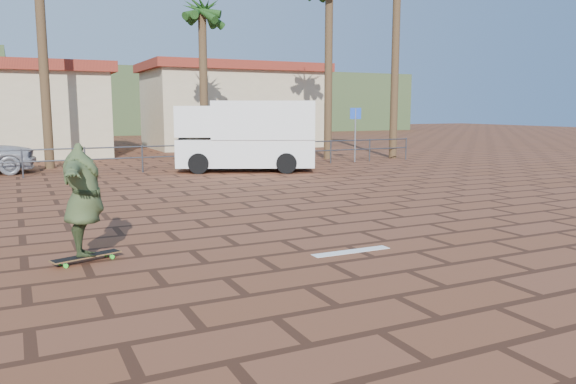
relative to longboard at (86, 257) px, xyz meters
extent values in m
plane|color=brown|center=(3.30, -0.04, -0.09)|extent=(120.00, 120.00, 0.00)
cube|color=white|center=(4.00, -1.24, -0.08)|extent=(1.40, 0.22, 0.01)
cylinder|color=#47494F|center=(-0.70, 11.96, 0.41)|extent=(0.06, 0.06, 1.00)
cylinder|color=#47494F|center=(1.30, 11.96, 0.41)|extent=(0.06, 0.06, 1.00)
cylinder|color=#47494F|center=(3.30, 11.96, 0.41)|extent=(0.06, 0.06, 1.00)
cylinder|color=#47494F|center=(5.30, 11.96, 0.41)|extent=(0.06, 0.06, 1.00)
cylinder|color=#47494F|center=(7.30, 11.96, 0.41)|extent=(0.06, 0.06, 1.00)
cylinder|color=#47494F|center=(9.30, 11.96, 0.41)|extent=(0.06, 0.06, 1.00)
cylinder|color=#47494F|center=(11.30, 11.96, 0.41)|extent=(0.06, 0.06, 1.00)
cylinder|color=#47494F|center=(13.30, 11.96, 0.41)|extent=(0.06, 0.06, 1.00)
cylinder|color=#47494F|center=(15.30, 11.96, 0.41)|extent=(0.06, 0.06, 1.00)
cylinder|color=#47494F|center=(3.30, 11.96, 0.86)|extent=(24.00, 0.05, 0.05)
cylinder|color=#47494F|center=(3.30, 11.96, 0.46)|extent=(24.00, 0.05, 0.05)
cylinder|color=brown|center=(0.30, 14.96, 4.01)|extent=(0.36, 0.36, 8.20)
cylinder|color=brown|center=(6.80, 15.46, 3.16)|extent=(0.36, 0.36, 6.50)
sphere|color=#26501A|center=(6.80, 15.46, 6.46)|extent=(2.40, 2.40, 2.40)
cylinder|color=brown|center=(12.30, 13.96, 3.81)|extent=(0.36, 0.36, 7.80)
cylinder|color=brown|center=(15.30, 12.96, 4.31)|extent=(0.36, 0.36, 8.80)
cube|color=beige|center=(11.30, 23.96, 2.16)|extent=(10.00, 6.00, 4.50)
cube|color=maroon|center=(11.30, 23.96, 4.66)|extent=(10.60, 6.60, 0.50)
cube|color=#384C28|center=(3.30, 49.96, 2.91)|extent=(70.00, 18.00, 6.00)
cube|color=olive|center=(0.00, 0.00, 0.01)|extent=(1.08, 0.55, 0.02)
cube|color=black|center=(0.00, 0.00, 0.02)|extent=(1.04, 0.52, 0.00)
cube|color=silver|center=(-0.35, -0.11, -0.02)|extent=(0.11, 0.18, 0.03)
cube|color=silver|center=(0.35, 0.11, -0.02)|extent=(0.11, 0.18, 0.03)
cylinder|color=#3FF333|center=(-0.32, -0.22, -0.05)|extent=(0.07, 0.05, 0.07)
cylinder|color=#3FF333|center=(-0.38, -0.01, -0.05)|extent=(0.07, 0.05, 0.07)
cylinder|color=#3FF333|center=(0.38, 0.01, -0.05)|extent=(0.07, 0.05, 0.07)
cylinder|color=#3FF333|center=(0.32, 0.22, -0.05)|extent=(0.07, 0.05, 0.07)
imported|color=#3C4B28|center=(0.00, 0.00, 0.88)|extent=(0.91, 2.19, 1.73)
cube|color=white|center=(6.97, 10.85, 0.61)|extent=(5.44, 3.94, 1.03)
cube|color=white|center=(7.56, 10.58, 1.83)|extent=(4.28, 3.49, 1.40)
cube|color=white|center=(5.35, 11.58, 1.78)|extent=(2.20, 2.48, 1.12)
cube|color=black|center=(4.80, 11.82, 1.36)|extent=(0.70, 1.47, 0.61)
cylinder|color=black|center=(5.03, 10.64, 0.29)|extent=(0.79, 0.54, 0.75)
cylinder|color=black|center=(5.84, 12.43, 0.29)|extent=(0.79, 0.54, 0.75)
cylinder|color=black|center=(7.92, 9.34, 0.29)|extent=(0.79, 0.54, 0.75)
cylinder|color=black|center=(8.73, 11.13, 0.29)|extent=(0.79, 0.54, 0.75)
imported|color=silver|center=(8.43, 16.46, 0.63)|extent=(4.57, 2.66, 1.42)
cylinder|color=gray|center=(12.53, 11.96, 1.08)|extent=(0.06, 0.06, 2.33)
cube|color=#193FB2|center=(12.53, 11.96, 2.03)|extent=(0.46, 0.22, 0.48)
camera|label=1|loc=(-0.87, -8.87, 2.25)|focal=35.00mm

